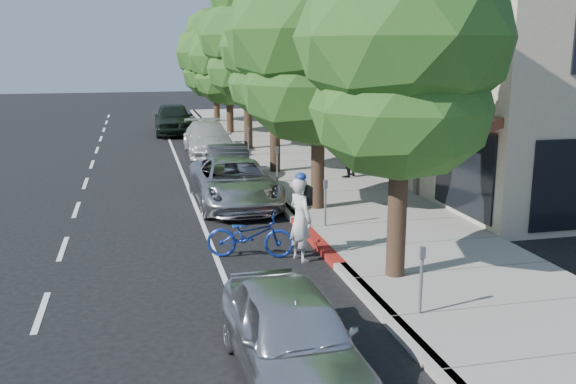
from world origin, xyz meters
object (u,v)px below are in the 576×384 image
object	(u,v)px
bicycle	(250,235)
dark_sedan	(229,165)
street_tree_5	(215,54)
pedestrian	(347,155)
silver_suv	(234,182)
street_tree_4	(229,58)
street_tree_2	(275,50)
white_pickup	(208,139)
street_tree_1	(319,35)
street_tree_3	(247,38)
dark_suv_far	(173,119)
street_tree_0	(404,44)
near_car_a	(292,335)
cyclist	(301,219)

from	to	relation	value
bicycle	dark_sedan	size ratio (longest dim) A/B	0.51
street_tree_5	pedestrian	xyz separation A→B (m)	(2.33, -19.73, -3.45)
street_tree_5	silver_suv	distance (m)	22.92
street_tree_5	street_tree_4	bearing A→B (deg)	-90.00
silver_suv	dark_sedan	xyz separation A→B (m)	(0.34, 3.50, -0.07)
street_tree_5	pedestrian	size ratio (longest dim) A/B	4.45
silver_suv	dark_sedan	distance (m)	3.52
street_tree_2	white_pickup	xyz separation A→B (m)	(-1.98, 5.46, -4.02)
white_pickup	street_tree_5	bearing A→B (deg)	81.25
street_tree_1	street_tree_3	distance (m)	12.00
street_tree_5	white_pickup	world-z (taller)	street_tree_5
dark_suv_far	street_tree_2	bearing A→B (deg)	-75.48
silver_suv	street_tree_3	bearing A→B (deg)	76.49
street_tree_0	dark_suv_far	size ratio (longest dim) A/B	1.51
street_tree_0	near_car_a	bearing A→B (deg)	-131.53
near_car_a	pedestrian	world-z (taller)	pedestrian
street_tree_2	pedestrian	xyz separation A→B (m)	(2.33, -1.73, -3.78)
street_tree_5	cyclist	xyz separation A→B (m)	(-1.60, -28.18, -3.45)
silver_suv	street_tree_0	bearing A→B (deg)	-74.19
street_tree_4	pedestrian	bearing A→B (deg)	-80.36
street_tree_3	white_pickup	size ratio (longest dim) A/B	1.64
cyclist	pedestrian	size ratio (longest dim) A/B	1.18
street_tree_1	pedestrian	bearing A→B (deg)	61.32
street_tree_3	silver_suv	distance (m)	11.66
street_tree_4	bicycle	world-z (taller)	street_tree_4
street_tree_5	bicycle	xyz separation A→B (m)	(-2.70, -27.70, -3.89)
cyclist	dark_sedan	distance (m)	9.19
bicycle	near_car_a	size ratio (longest dim) A/B	0.49
cyclist	near_car_a	bearing A→B (deg)	143.72
street_tree_2	dark_sedan	bearing A→B (deg)	-152.92
street_tree_2	cyclist	size ratio (longest dim) A/B	3.86
street_tree_0	street_tree_1	size ratio (longest dim) A/B	0.92
street_tree_4	white_pickup	size ratio (longest dim) A/B	1.39
street_tree_0	pedestrian	xyz separation A→B (m)	(2.33, 10.27, -3.94)
street_tree_0	bicycle	bearing A→B (deg)	139.57
street_tree_2	street_tree_5	xyz separation A→B (m)	(0.00, 18.00, -0.33)
silver_suv	near_car_a	distance (m)	11.03
dark_suv_far	bicycle	bearing A→B (deg)	-87.75
street_tree_3	street_tree_5	xyz separation A→B (m)	(0.00, 12.00, -0.83)
street_tree_2	silver_suv	distance (m)	6.46
cyclist	dark_suv_far	distance (m)	23.36
street_tree_0	silver_suv	size ratio (longest dim) A/B	1.50
bicycle	silver_suv	xyz separation A→B (m)	(0.41, 5.20, 0.19)
dark_sedan	dark_suv_far	xyz separation A→B (m)	(-1.14, 14.14, 0.22)
cyclist	street_tree_3	bearing A→B (deg)	-26.20
street_tree_1	street_tree_0	bearing A→B (deg)	-90.00
pedestrian	dark_sedan	bearing A→B (deg)	-49.69
bicycle	dark_suv_far	distance (m)	22.84
silver_suv	street_tree_4	bearing A→B (deg)	80.89
street_tree_0	bicycle	size ratio (longest dim) A/B	3.80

